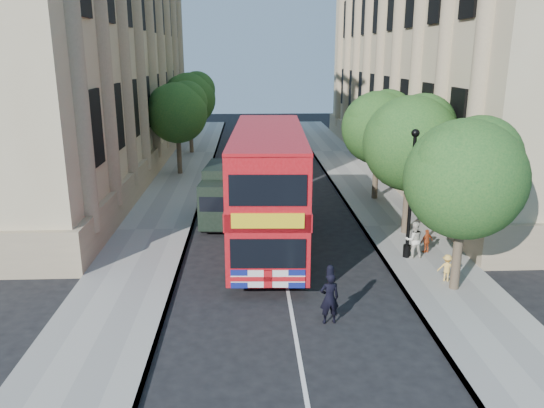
{
  "coord_description": "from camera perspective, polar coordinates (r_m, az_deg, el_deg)",
  "views": [
    {
      "loc": [
        -1.33,
        -13.69,
        8.02
      ],
      "look_at": [
        -0.41,
        6.36,
        2.3
      ],
      "focal_mm": 35.0,
      "sensor_mm": 36.0,
      "label": 1
    }
  ],
  "objects": [
    {
      "name": "ground",
      "position": [
        15.93,
        2.62,
        -14.36
      ],
      "size": [
        120.0,
        120.0,
        0.0
      ],
      "primitive_type": "plane",
      "color": "black",
      "rests_on": "ground"
    },
    {
      "name": "pavement_right",
      "position": [
        25.98,
        13.34,
        -2.38
      ],
      "size": [
        3.5,
        80.0,
        0.12
      ],
      "primitive_type": "cube",
      "color": "gray",
      "rests_on": "ground"
    },
    {
      "name": "pavement_left",
      "position": [
        25.38,
        -12.53,
        -2.77
      ],
      "size": [
        3.5,
        80.0,
        0.12
      ],
      "primitive_type": "cube",
      "color": "gray",
      "rests_on": "ground"
    },
    {
      "name": "building_right",
      "position": [
        40.63,
        20.09,
        16.37
      ],
      "size": [
        12.0,
        38.0,
        18.0
      ],
      "primitive_type": "cube",
      "color": "tan",
      "rests_on": "ground"
    },
    {
      "name": "building_left",
      "position": [
        39.71,
        -21.84,
        16.24
      ],
      "size": [
        12.0,
        38.0,
        18.0
      ],
      "primitive_type": "cube",
      "color": "tan",
      "rests_on": "ground"
    },
    {
      "name": "tree_right_near",
      "position": [
        18.59,
        20.18,
        3.21
      ],
      "size": [
        4.0,
        4.0,
        6.08
      ],
      "color": "#473828",
      "rests_on": "ground"
    },
    {
      "name": "tree_right_mid",
      "position": [
        24.1,
        14.83,
        6.85
      ],
      "size": [
        4.2,
        4.2,
        6.37
      ],
      "color": "#473828",
      "rests_on": "ground"
    },
    {
      "name": "tree_right_far",
      "position": [
        29.84,
        11.43,
        8.46
      ],
      "size": [
        4.0,
        4.0,
        6.15
      ],
      "color": "#473828",
      "rests_on": "ground"
    },
    {
      "name": "tree_left_far",
      "position": [
        36.2,
        -10.11,
        9.99
      ],
      "size": [
        4.0,
        4.0,
        6.3
      ],
      "color": "#473828",
      "rests_on": "ground"
    },
    {
      "name": "tree_left_back",
      "position": [
        44.1,
        -8.82,
        11.41
      ],
      "size": [
        4.2,
        4.2,
        6.65
      ],
      "color": "#473828",
      "rests_on": "ground"
    },
    {
      "name": "lamp_post",
      "position": [
        21.41,
        14.68,
        0.46
      ],
      "size": [
        0.32,
        0.32,
        5.16
      ],
      "color": "black",
      "rests_on": "pavement_right"
    },
    {
      "name": "double_decker_bus",
      "position": [
        22.13,
        -0.39,
        2.07
      ],
      "size": [
        3.29,
        10.79,
        4.93
      ],
      "rotation": [
        0.0,
        0.0,
        -0.04
      ],
      "color": "#B20C12",
      "rests_on": "ground"
    },
    {
      "name": "box_van",
      "position": [
        25.88,
        -5.01,
        0.89
      ],
      "size": [
        2.34,
        4.95,
        2.75
      ],
      "rotation": [
        0.0,
        0.0,
        -0.08
      ],
      "color": "black",
      "rests_on": "ground"
    },
    {
      "name": "police_constable",
      "position": [
        16.5,
        6.2,
        -10.04
      ],
      "size": [
        0.65,
        0.47,
        1.66
      ],
      "primitive_type": "imported",
      "rotation": [
        0.0,
        0.0,
        3.27
      ],
      "color": "black",
      "rests_on": "ground"
    },
    {
      "name": "woman_pedestrian",
      "position": [
        21.91,
        15.01,
        -3.72
      ],
      "size": [
        0.75,
        0.59,
        1.49
      ],
      "primitive_type": "imported",
      "rotation": [
        0.0,
        0.0,
        3.18
      ],
      "color": "silver",
      "rests_on": "pavement_right"
    },
    {
      "name": "child_a",
      "position": [
        22.65,
        16.31,
        -3.85
      ],
      "size": [
        0.63,
        0.45,
        0.99
      ],
      "primitive_type": "imported",
      "rotation": [
        0.0,
        0.0,
        3.55
      ],
      "color": "#CA5223",
      "rests_on": "pavement_right"
    },
    {
      "name": "child_b",
      "position": [
        20.11,
        18.3,
        -6.53
      ],
      "size": [
        0.73,
        0.57,
        1.0
      ],
      "primitive_type": "imported",
      "rotation": [
        0.0,
        0.0,
        2.8
      ],
      "color": "#F9C254",
      "rests_on": "pavement_right"
    }
  ]
}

